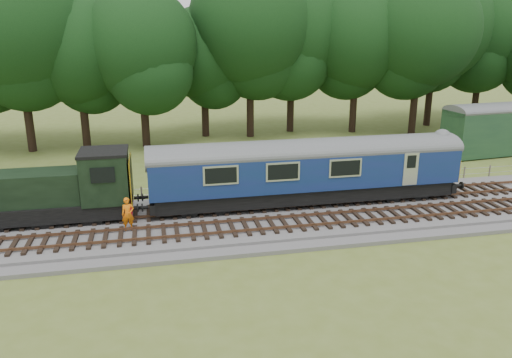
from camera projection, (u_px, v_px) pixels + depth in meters
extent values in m
plane|color=#566625|center=(253.00, 221.00, 27.52)|extent=(120.00, 120.00, 0.00)
cube|color=#4C4C4F|center=(253.00, 218.00, 27.47)|extent=(70.00, 7.00, 0.35)
cube|color=brown|center=(250.00, 209.00, 28.02)|extent=(66.50, 0.07, 0.14)
cube|color=brown|center=(245.00, 201.00, 29.36)|extent=(66.50, 0.07, 0.14)
cube|color=brown|center=(262.00, 229.00, 25.21)|extent=(66.50, 0.07, 0.14)
cube|color=brown|center=(256.00, 219.00, 26.55)|extent=(66.50, 0.07, 0.14)
cube|color=black|center=(306.00, 191.00, 29.22)|extent=(17.46, 2.52, 0.85)
cube|color=navy|center=(307.00, 168.00, 28.80)|extent=(18.00, 2.80, 2.05)
cube|color=gold|center=(447.00, 166.00, 30.70)|extent=(0.06, 2.74, 1.30)
cube|color=black|center=(400.00, 188.00, 30.47)|extent=(2.60, 2.00, 0.55)
cube|color=black|center=(204.00, 202.00, 28.08)|extent=(2.60, 2.00, 0.55)
cube|color=black|center=(45.00, 210.00, 26.37)|extent=(8.73, 2.39, 0.85)
cube|color=black|center=(18.00, 189.00, 25.77)|extent=(6.30, 2.08, 1.70)
cube|color=black|center=(105.00, 176.00, 26.53)|extent=(2.40, 2.55, 2.60)
cube|color=#AE0D1B|center=(130.00, 203.00, 27.23)|extent=(0.25, 2.60, 0.55)
cube|color=gold|center=(131.00, 179.00, 26.85)|extent=(0.06, 2.55, 2.30)
imported|color=orange|center=(128.00, 214.00, 25.20)|extent=(0.68, 0.50, 1.73)
cube|color=#1A3924|center=(479.00, 130.00, 46.05)|extent=(3.29, 3.29, 2.39)
cube|color=black|center=(480.00, 116.00, 45.67)|extent=(3.62, 3.62, 0.19)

